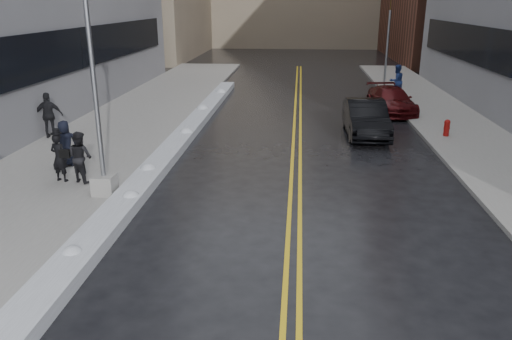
% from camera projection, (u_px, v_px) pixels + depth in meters
% --- Properties ---
extents(ground, '(160.00, 160.00, 0.00)m').
position_uv_depth(ground, '(199.00, 231.00, 13.18)').
color(ground, black).
rests_on(ground, ground).
extents(sidewalk_west, '(5.50, 50.00, 0.15)m').
position_uv_depth(sidewalk_west, '(118.00, 130.00, 23.05)').
color(sidewalk_west, gray).
rests_on(sidewalk_west, ground).
extents(sidewalk_east, '(4.00, 50.00, 0.15)m').
position_uv_depth(sidewalk_east, '(469.00, 138.00, 21.78)').
color(sidewalk_east, gray).
rests_on(sidewalk_east, ground).
extents(lane_line_left, '(0.12, 50.00, 0.01)m').
position_uv_depth(lane_line_left, '(294.00, 136.00, 22.42)').
color(lane_line_left, gold).
rests_on(lane_line_left, ground).
extents(lane_line_right, '(0.12, 50.00, 0.01)m').
position_uv_depth(lane_line_right, '(300.00, 136.00, 22.39)').
color(lane_line_right, gold).
rests_on(lane_line_right, ground).
extents(snow_ridge, '(0.90, 30.00, 0.34)m').
position_uv_depth(snow_ridge, '(178.00, 142.00, 20.87)').
color(snow_ridge, silver).
rests_on(snow_ridge, ground).
extents(lamppost, '(0.65, 0.65, 7.62)m').
position_uv_depth(lamppost, '(98.00, 118.00, 14.52)').
color(lamppost, gray).
rests_on(lamppost, sidewalk_west).
extents(fire_hydrant, '(0.26, 0.26, 0.73)m').
position_uv_depth(fire_hydrant, '(447.00, 127.00, 21.70)').
color(fire_hydrant, maroon).
rests_on(fire_hydrant, sidewalk_east).
extents(traffic_signal, '(0.16, 0.20, 6.00)m').
position_uv_depth(traffic_signal, '(388.00, 37.00, 34.03)').
color(traffic_signal, gray).
rests_on(traffic_signal, sidewalk_east).
extents(pedestrian_fedora, '(0.65, 0.50, 1.59)m').
position_uv_depth(pedestrian_fedora, '(59.00, 158.00, 16.14)').
color(pedestrian_fedora, black).
rests_on(pedestrian_fedora, sidewalk_west).
extents(pedestrian_b, '(1.01, 0.93, 1.68)m').
position_uv_depth(pedestrian_b, '(80.00, 157.00, 16.08)').
color(pedestrian_b, black).
rests_on(pedestrian_b, sidewalk_west).
extents(pedestrian_c, '(0.93, 0.75, 1.64)m').
position_uv_depth(pedestrian_c, '(65.00, 143.00, 17.65)').
color(pedestrian_c, black).
rests_on(pedestrian_c, sidewalk_west).
extents(pedestrian_d, '(1.22, 0.73, 1.95)m').
position_uv_depth(pedestrian_d, '(49.00, 115.00, 21.28)').
color(pedestrian_d, black).
rests_on(pedestrian_d, sidewalk_west).
extents(pedestrian_east, '(1.18, 1.08, 1.96)m').
position_uv_depth(pedestrian_east, '(396.00, 81.00, 30.27)').
color(pedestrian_east, navy).
rests_on(pedestrian_east, sidewalk_east).
extents(car_black, '(1.73, 4.80, 1.57)m').
position_uv_depth(car_black, '(366.00, 118.00, 22.22)').
color(car_black, black).
rests_on(car_black, ground).
extents(car_maroon, '(2.47, 4.86, 1.35)m').
position_uv_depth(car_maroon, '(391.00, 100.00, 26.82)').
color(car_maroon, '#470B0D').
rests_on(car_maroon, ground).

